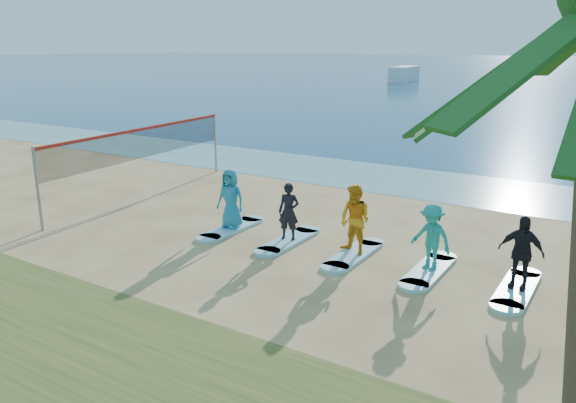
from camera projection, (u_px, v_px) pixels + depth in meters
The scene contains 14 objects.
ground at pixel (295, 273), 13.45m from camera, with size 600.00×600.00×0.00m, color tan.
shallow_water at pixel (436, 185), 21.99m from camera, with size 600.00×600.00×0.00m, color teal.
volleyball_net at pixel (142, 144), 19.92m from camera, with size 0.86×9.06×2.50m.
boat_offshore_a at pixel (404, 81), 84.81m from camera, with size 2.66×8.04×2.21m, color silver.
surfboard_0 at pixel (232, 228), 16.61m from camera, with size 0.70×2.20×0.09m, color #8BCED7.
student_0 at pixel (231, 198), 16.36m from camera, with size 0.86×0.56×1.75m, color teal.
surfboard_1 at pixel (289, 241), 15.57m from camera, with size 0.70×2.20×0.09m, color #8BCED7.
student_1 at pixel (289, 212), 15.35m from camera, with size 0.58×0.38×1.59m, color black.
surfboard_2 at pixel (354, 254), 14.54m from camera, with size 0.70×2.20×0.09m, color #8BCED7.
student_2 at pixel (355, 220), 14.29m from camera, with size 0.88×0.68×1.80m, color orange.
surfboard_3 at pixel (429, 270), 13.51m from camera, with size 0.70×2.20×0.09m, color #8BCED7.
student_3 at pixel (431, 237), 13.28m from camera, with size 1.05×0.60×1.62m, color teal.
surfboard_4 at pixel (516, 289), 12.48m from camera, with size 0.70×2.20×0.09m, color #8BCED7.
student_4 at pixel (521, 252), 12.24m from camera, with size 0.97×0.41×1.66m, color black.
Camera 1 is at (6.55, -10.64, 5.28)m, focal length 35.00 mm.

